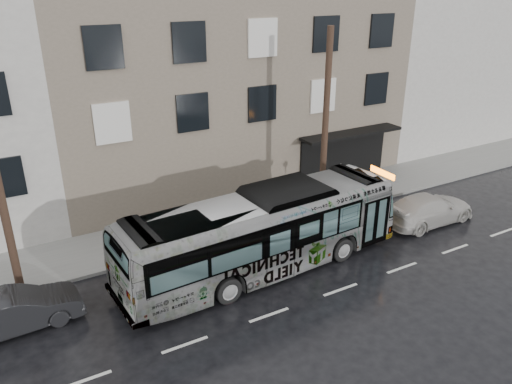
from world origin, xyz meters
TOP-DOWN VIEW (x-y plane):
  - ground at (0.00, 0.00)m, footprint 120.00×120.00m
  - sidewalk at (0.00, 4.90)m, footprint 90.00×3.60m
  - building_taupe at (5.00, 12.70)m, footprint 20.00×12.00m
  - building_filler at (24.00, 12.70)m, footprint 18.00×12.00m
  - utility_pole_front at (6.50, 3.30)m, footprint 0.30×0.30m
  - sign_post at (7.60, 3.30)m, footprint 0.06×0.06m
  - bus at (1.34, 0.28)m, footprint 12.25×3.57m
  - white_sedan at (10.52, 0.04)m, footprint 4.99×2.05m
  - dark_sedan at (-7.81, 1.09)m, footprint 4.32×1.68m

SIDE VIEW (x-z plane):
  - ground at x=0.00m, z-range 0.00..0.00m
  - sidewalk at x=0.00m, z-range 0.00..0.15m
  - dark_sedan at x=-7.81m, z-range 0.00..1.40m
  - white_sedan at x=10.52m, z-range 0.00..1.44m
  - sign_post at x=7.60m, z-range 0.15..2.55m
  - bus at x=1.34m, z-range 0.00..3.37m
  - utility_pole_front at x=6.50m, z-range 0.15..9.15m
  - building_taupe at x=5.00m, z-range 0.00..11.00m
  - building_filler at x=24.00m, z-range 0.00..12.00m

